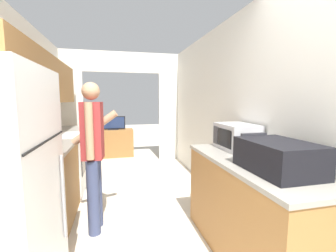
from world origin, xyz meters
TOP-DOWN VIEW (x-y plane):
  - wall_left at (-1.25, 1.93)m, footprint 0.38×6.71m
  - wall_right at (1.32, 1.56)m, footprint 0.06×6.71m
  - wall_far_with_doorway at (0.00, 4.34)m, footprint 2.99×0.06m
  - counter_left at (-0.99, 2.48)m, footprint 0.62×2.93m
  - counter_right at (0.99, 0.83)m, footprint 0.62×1.57m
  - range_oven at (-0.98, 2.76)m, footprint 0.66×0.78m
  - person at (-0.42, 1.61)m, footprint 0.53×0.40m
  - suitcase at (0.99, 0.52)m, footprint 0.41×0.60m
  - microwave at (1.10, 1.29)m, footprint 0.35×0.48m
  - tv_cabinet at (-0.23, 4.90)m, footprint 0.97×0.42m
  - television at (-0.23, 4.86)m, footprint 0.59×0.16m

SIDE VIEW (x-z plane):
  - tv_cabinet at x=-0.23m, z-range 0.00..0.69m
  - counter_right at x=0.99m, z-range 0.00..0.91m
  - counter_left at x=-0.99m, z-range 0.00..0.91m
  - range_oven at x=-0.98m, z-range -0.06..0.99m
  - television at x=-0.23m, z-range 0.69..1.02m
  - person at x=-0.42m, z-range 0.06..1.69m
  - suitcase at x=0.99m, z-range 0.90..1.15m
  - microwave at x=1.10m, z-range 0.91..1.19m
  - wall_right at x=1.32m, z-range 0.00..2.50m
  - wall_left at x=-1.25m, z-range 0.18..2.68m
  - wall_far_with_doorway at x=0.00m, z-range 0.19..2.69m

